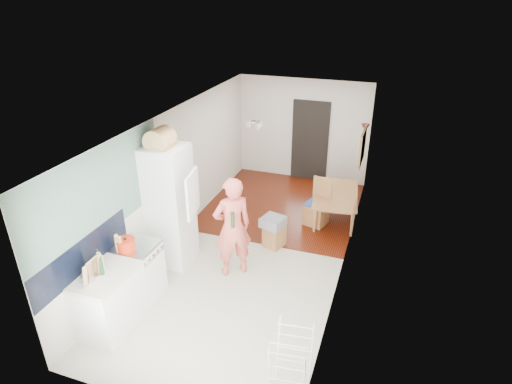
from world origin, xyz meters
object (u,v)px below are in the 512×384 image
Objects in this scene: dining_chair at (317,203)px; stool at (274,236)px; drying_rack at (291,361)px; person at (232,219)px; dining_table at (336,207)px.

stool is (-0.58, -1.05, -0.27)m from dining_chair.
dining_chair is at bearing 90.24° from drying_rack.
person is at bearing 120.79° from drying_rack.
dining_table is 4.44m from drying_rack.
drying_rack is (0.52, -4.01, -0.06)m from dining_chair.
dining_table reaches higher than stool.
dining_table is at bearing -158.61° from person.
dining_table is at bearing 58.13° from stool.
stool is (-0.92, -1.47, -0.02)m from dining_table.
stool is at bearing -152.90° from person.
drying_rack is (1.52, -1.94, -0.62)m from person.
drying_rack reaches higher than stool.
person reaches higher than drying_rack.
person is 1.55× the size of dining_table.
dining_table is 1.39× the size of dining_chair.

